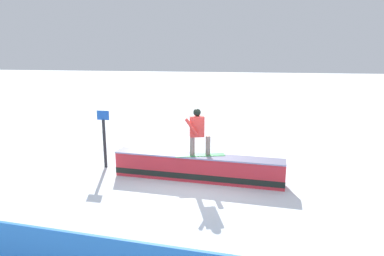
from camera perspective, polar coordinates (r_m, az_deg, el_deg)
ground_plane at (r=10.00m, az=0.93°, el=-8.87°), size 120.00×120.00×0.00m
grind_box at (r=9.88m, az=0.94°, el=-7.01°), size 5.04×0.84×0.76m
snowboarder at (r=9.53m, az=0.99°, el=-0.45°), size 1.46×0.70×1.39m
trail_marker at (r=11.14m, az=-14.80°, el=-1.56°), size 0.40×0.10×1.90m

